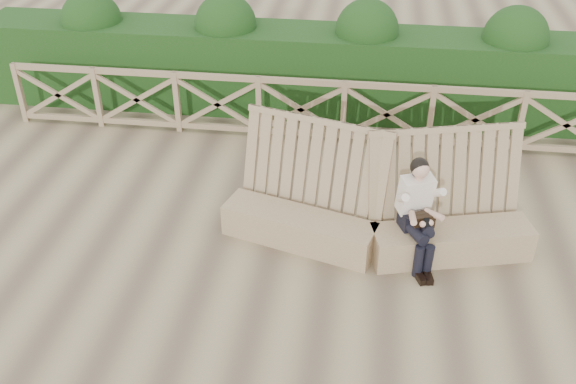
# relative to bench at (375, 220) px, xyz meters

# --- Properties ---
(ground) EXTENTS (60.00, 60.00, 0.00)m
(ground) POSITION_rel_bench_xyz_m (-1.32, -0.66, -0.39)
(ground) COLOR brown
(ground) RESTS_ON ground
(bench) EXTENTS (4.07, 1.29, 1.57)m
(bench) POSITION_rel_bench_xyz_m (0.00, 0.00, 0.00)
(bench) COLOR #7E6548
(bench) RESTS_ON ground
(woman) EXTENTS (0.56, 0.91, 1.41)m
(woman) POSITION_rel_bench_xyz_m (0.51, -0.20, 0.35)
(woman) COLOR black
(woman) RESTS_ON ground
(guardrail) EXTENTS (10.10, 0.09, 1.10)m
(guardrail) POSITION_rel_bench_xyz_m (-1.32, 2.84, 0.16)
(guardrail) COLOR olive
(guardrail) RESTS_ON ground
(hedge) EXTENTS (12.00, 1.20, 1.50)m
(hedge) POSITION_rel_bench_xyz_m (-1.32, 4.04, 0.36)
(hedge) COLOR black
(hedge) RESTS_ON ground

